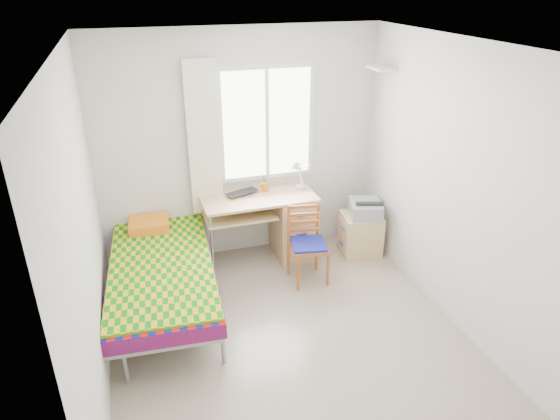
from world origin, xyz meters
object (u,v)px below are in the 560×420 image
object	(u,v)px
desk	(288,222)
printer	(365,208)
chair	(308,239)
cabinet	(360,234)
bed	(161,266)

from	to	relation	value
desk	printer	xyz separation A→B (m)	(0.89, -0.22, 0.15)
chair	printer	xyz separation A→B (m)	(0.84, 0.33, 0.10)
desk	cabinet	xyz separation A→B (m)	(0.84, -0.22, -0.18)
cabinet	printer	xyz separation A→B (m)	(0.04, -0.01, 0.34)
bed	printer	world-z (taller)	bed
desk	printer	size ratio (longest dim) A/B	2.60
chair	desk	bearing A→B (deg)	104.85
cabinet	printer	bearing A→B (deg)	-1.55
chair	printer	world-z (taller)	chair
desk	bed	bearing A→B (deg)	-159.32
cabinet	desk	bearing A→B (deg)	172.78
desk	chair	world-z (taller)	chair
bed	printer	bearing A→B (deg)	12.42
chair	cabinet	xyz separation A→B (m)	(0.80, 0.34, -0.24)
bed	cabinet	xyz separation A→B (m)	(2.36, 0.36, -0.20)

